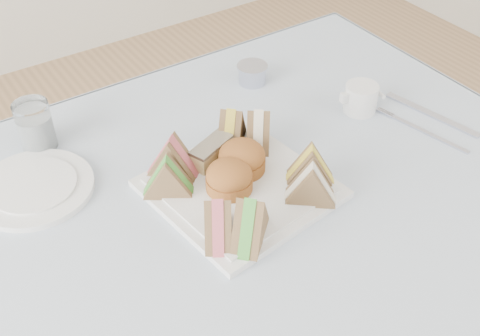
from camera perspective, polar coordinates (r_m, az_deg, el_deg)
tablecloth at (r=0.93m, az=5.57°, el=-4.93°), size 1.02×1.02×0.01m
serving_plate at (r=0.97m, az=0.00°, el=-1.99°), size 0.29×0.29×0.01m
sandwich_fl_a at (r=0.86m, az=-2.10°, el=-4.77°), size 0.08×0.09×0.07m
sandwich_fl_b at (r=0.86m, az=0.98°, el=-4.83°), size 0.09×0.09×0.08m
sandwich_fr_a at (r=0.96m, az=6.72°, el=0.39°), size 0.08×0.08×0.07m
sandwich_fr_b at (r=0.92m, az=6.76°, el=-1.37°), size 0.09×0.08×0.07m
sandwich_bl_a at (r=0.94m, az=-6.88°, el=-0.71°), size 0.09×0.07×0.07m
sandwich_bl_b at (r=0.97m, az=-6.44°, el=1.18°), size 0.09×0.09×0.08m
sandwich_br_a at (r=1.03m, az=1.76°, el=3.86°), size 0.08×0.09×0.07m
sandwich_br_b at (r=1.03m, az=-0.81°, el=3.95°), size 0.08×0.08×0.07m
scone_left at (r=0.94m, az=-1.03°, el=-0.92°), size 0.09×0.09×0.05m
scone_right at (r=0.98m, az=0.17°, el=0.94°), size 0.10×0.10×0.05m
pastry_slice at (r=1.00m, az=-2.72°, el=1.48°), size 0.09×0.06×0.04m
side_plate at (r=1.03m, az=-18.91°, el=-1.81°), size 0.20×0.20×0.01m
water_glass at (r=1.09m, az=-18.86°, el=3.80°), size 0.07×0.07×0.09m
tea_strainer at (r=1.23m, az=1.17°, el=8.83°), size 0.08×0.08×0.04m
knife at (r=1.19m, az=17.70°, el=4.87°), size 0.05×0.20×0.00m
fork at (r=1.14m, az=17.53°, el=3.09°), size 0.04×0.16×0.00m
creamer_jug at (r=1.16m, az=11.39°, el=6.49°), size 0.07×0.07×0.05m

